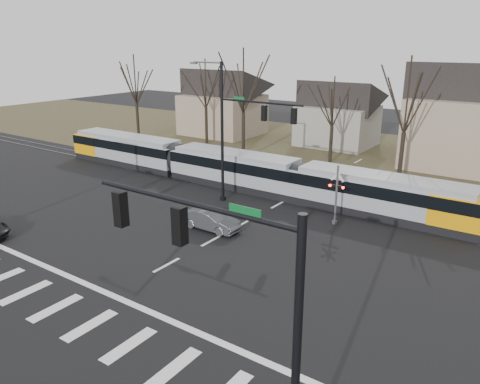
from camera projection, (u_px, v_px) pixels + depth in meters
The scene contains 15 objects.
ground at pixel (139, 280), 23.69m from camera, with size 140.00×140.00×0.00m, color black.
grass_verge at pixel (365, 157), 48.74m from camera, with size 140.00×28.00×0.01m, color #38331E.
crosswalk at pixel (72, 316), 20.55m from camera, with size 27.00×2.60×0.01m.
stop_line at pixel (111, 295), 22.28m from camera, with size 28.00×0.35×0.01m, color silver.
lane_dashes at pixel (291, 197), 36.21m from camera, with size 0.18×30.00×0.01m.
rail_pair at pixel (290, 198), 36.05m from camera, with size 90.00×1.52×0.06m.
tram at pixel (234, 167), 38.70m from camera, with size 38.07×2.83×2.89m.
sedan at pixel (211, 220), 29.87m from camera, with size 3.97×1.41×1.30m, color #3D4043.
signal_pole_near_right at pixel (232, 303), 11.93m from camera, with size 6.72×0.44×8.00m.
signal_pole_far at pixel (240, 128), 33.02m from camera, with size 9.28×0.44×10.20m.
rail_crossing_signal at pixel (336, 197), 30.42m from camera, with size 1.08×0.36×4.00m.
tree_row at pixel (367, 119), 41.43m from camera, with size 59.20×7.20×10.00m.
house_a at pixel (222, 99), 59.75m from camera, with size 9.72×8.64×8.60m.
house_b at pixel (338, 111), 53.36m from camera, with size 8.64×7.56×7.65m.
house_c at pixel (468, 113), 43.05m from camera, with size 10.80×8.64×10.10m.
Camera 1 is at (16.24, -14.51, 11.53)m, focal length 35.00 mm.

